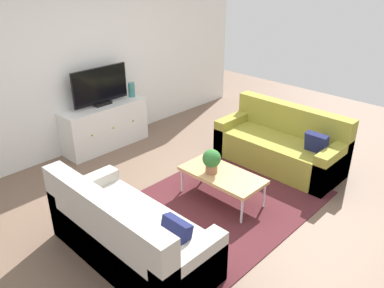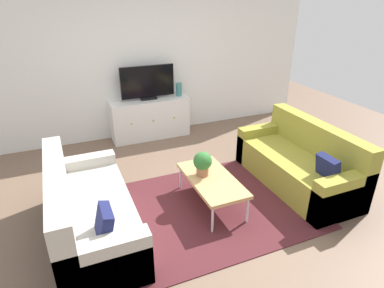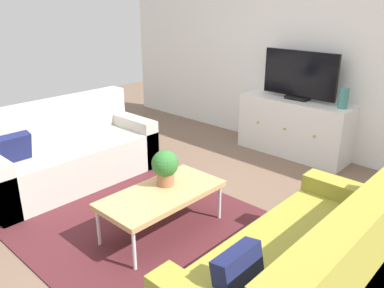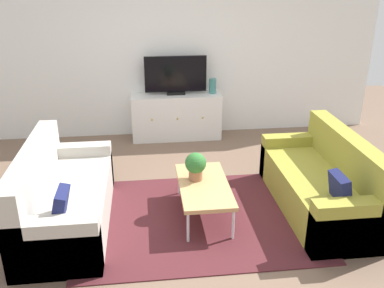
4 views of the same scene
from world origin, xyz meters
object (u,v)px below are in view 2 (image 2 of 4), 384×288
Objects in this scene: couch_right_side at (301,165)px; tv_console at (150,118)px; flat_screen_tv at (147,83)px; coffee_table at (212,180)px; potted_plant at (202,163)px; glass_vase at (179,89)px; couch_left_side at (85,215)px.

tv_console is at bearing 121.58° from couch_right_side.
flat_screen_tv reaches higher than couch_right_side.
flat_screen_tv is at bearing 92.44° from coffee_table.
potted_plant is at bearing 124.69° from coffee_table.
potted_plant is 1.33× the size of glass_vase.
couch_left_side is 1.31× the size of tv_console.
couch_right_side is (2.87, 0.00, 0.00)m from couch_left_side.
potted_plant is at bearing -89.42° from tv_console.
flat_screen_tv reaches higher than potted_plant.
couch_left_side is 3.14m from glass_vase.
potted_plant is 2.25m from tv_console.
flat_screen_tv is at bearing 59.55° from couch_left_side.
tv_console is at bearing -90.00° from flat_screen_tv.
potted_plant is (-1.44, 0.13, 0.26)m from couch_right_side.
couch_left_side is 2.76m from tv_console.
flat_screen_tv is (-1.46, 2.39, 0.72)m from couch_right_side.
tv_console reaches higher than coffee_table.
glass_vase reaches higher than couch_left_side.
coffee_table is at bearing -87.56° from flat_screen_tv.
tv_console reaches higher than potted_plant.
couch_left_side reaches higher than potted_plant.
potted_plant is 2.33m from glass_vase.
couch_right_side is 2.59m from glass_vase.
tv_console is at bearing -180.00° from glass_vase.
tv_console is 0.74m from glass_vase.
glass_vase is (0.47, 2.36, 0.48)m from coffee_table.
flat_screen_tv reaches higher than glass_vase.
flat_screen_tv is (-0.00, 0.02, 0.65)m from tv_console.
potted_plant is at bearing -89.43° from flat_screen_tv.
couch_right_side is 1.92× the size of flat_screen_tv.
couch_left_side is at bearing -174.70° from potted_plant.
potted_plant is (1.43, 0.13, 0.26)m from couch_left_side.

